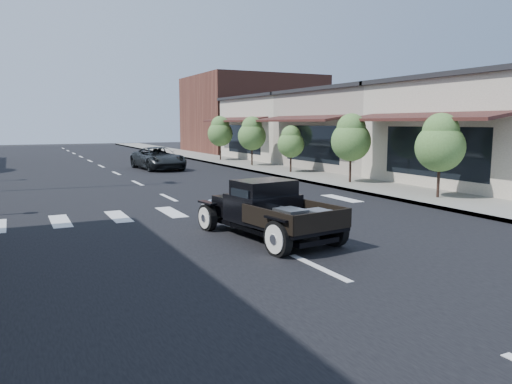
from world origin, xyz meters
name	(u,v)px	position (x,y,z in m)	size (l,w,h in m)	color
ground	(251,237)	(0.00, 0.00, 0.00)	(120.00, 120.00, 0.00)	black
road	(124,177)	(0.00, 15.00, 0.01)	(14.00, 80.00, 0.02)	black
road_markings	(148,189)	(0.00, 10.00, 0.00)	(12.00, 60.00, 0.06)	silver
sidewalk_right	(271,169)	(8.50, 15.00, 0.07)	(3.00, 80.00, 0.15)	gray
storefront_mid	(382,131)	(15.00, 13.00, 2.25)	(10.00, 9.00, 4.50)	#A5988B
storefront_far	(303,130)	(15.00, 22.00, 2.25)	(10.00, 9.00, 4.50)	beige
far_building_right	(252,115)	(15.50, 32.00, 3.50)	(11.00, 10.00, 7.00)	brown
small_tree_a	(440,157)	(8.30, 2.05, 1.57)	(1.70, 1.70, 2.84)	#4A7234
small_tree_b	(351,149)	(8.30, 7.13, 1.60)	(1.74, 1.74, 2.90)	#4A7234
small_tree_c	(291,150)	(8.30, 12.35, 1.34)	(1.43, 1.43, 2.38)	#4A7234
small_tree_d	(252,142)	(8.30, 17.13, 1.60)	(1.74, 1.74, 2.89)	#4A7234
small_tree_e	(220,139)	(8.30, 22.31, 1.64)	(1.78, 1.78, 2.97)	#4A7234
hotrod_pickup	(268,209)	(0.27, -0.40, 0.72)	(1.93, 4.13, 1.43)	black
second_car	(158,159)	(2.71, 18.35, 0.66)	(2.17, 4.72, 1.31)	black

